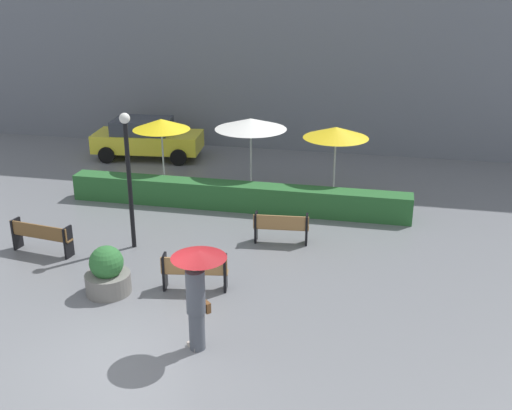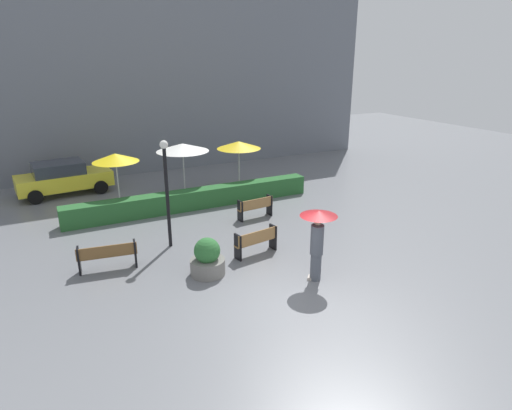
% 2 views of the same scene
% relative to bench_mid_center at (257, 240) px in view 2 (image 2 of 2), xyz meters
% --- Properties ---
extents(ground_plane, '(60.00, 60.00, 0.00)m').
position_rel_bench_mid_center_xyz_m(ground_plane, '(-0.43, -3.04, -0.51)').
color(ground_plane, slate).
extents(bench_mid_center, '(1.59, 0.60, 0.87)m').
position_rel_bench_mid_center_xyz_m(bench_mid_center, '(0.00, 0.00, 0.00)').
color(bench_mid_center, '#9E7242').
rests_on(bench_mid_center, ground).
extents(bench_far_left, '(1.80, 0.59, 0.86)m').
position_rel_bench_mid_center_xyz_m(bench_far_left, '(-4.60, 1.09, 0.00)').
color(bench_far_left, brown).
rests_on(bench_far_left, ground).
extents(bench_back_row, '(1.54, 0.50, 0.85)m').
position_rel_bench_mid_center_xyz_m(bench_back_row, '(1.52, 3.07, -0.02)').
color(bench_back_row, '#9E7242').
rests_on(bench_back_row, ground).
extents(pedestrian_with_umbrella, '(1.09, 1.09, 2.15)m').
position_rel_bench_mid_center_xyz_m(pedestrian_with_umbrella, '(0.80, -2.29, 0.93)').
color(pedestrian_with_umbrella, '#4C515B').
rests_on(pedestrian_with_umbrella, ground).
extents(planter_pot, '(1.06, 1.06, 1.18)m').
position_rel_bench_mid_center_xyz_m(planter_pot, '(-1.95, -0.56, -0.01)').
color(planter_pot, slate).
rests_on(planter_pot, ground).
extents(lamp_post, '(0.28, 0.28, 3.72)m').
position_rel_bench_mid_center_xyz_m(lamp_post, '(-2.36, 1.98, 1.78)').
color(lamp_post, black).
rests_on(lamp_post, ground).
extents(patio_umbrella_yellow, '(1.92, 1.92, 2.45)m').
position_rel_bench_mid_center_xyz_m(patio_umbrella_yellow, '(-3.18, 6.68, 1.76)').
color(patio_umbrella_yellow, silver).
rests_on(patio_umbrella_yellow, ground).
extents(patio_umbrella_white, '(2.37, 2.37, 2.55)m').
position_rel_bench_mid_center_xyz_m(patio_umbrella_white, '(-0.19, 6.95, 1.86)').
color(patio_umbrella_white, silver).
rests_on(patio_umbrella_white, ground).
extents(patio_umbrella_yellow_far, '(2.11, 2.11, 2.41)m').
position_rel_bench_mid_center_xyz_m(patio_umbrella_yellow_far, '(2.59, 6.95, 1.72)').
color(patio_umbrella_yellow_far, silver).
rests_on(patio_umbrella_yellow_far, ground).
extents(hedge_strip, '(10.81, 0.70, 0.83)m').
position_rel_bench_mid_center_xyz_m(hedge_strip, '(-0.30, 5.36, -0.10)').
color(hedge_strip, '#28602D').
rests_on(hedge_strip, ground).
extents(building_facade, '(28.00, 1.20, 10.57)m').
position_rel_bench_mid_center_xyz_m(building_facade, '(-0.43, 12.96, 4.77)').
color(building_facade, slate).
rests_on(building_facade, ground).
extents(parked_car, '(4.35, 2.31, 1.57)m').
position_rel_bench_mid_center_xyz_m(parked_car, '(-5.14, 10.11, 0.30)').
color(parked_car, yellow).
rests_on(parked_car, ground).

